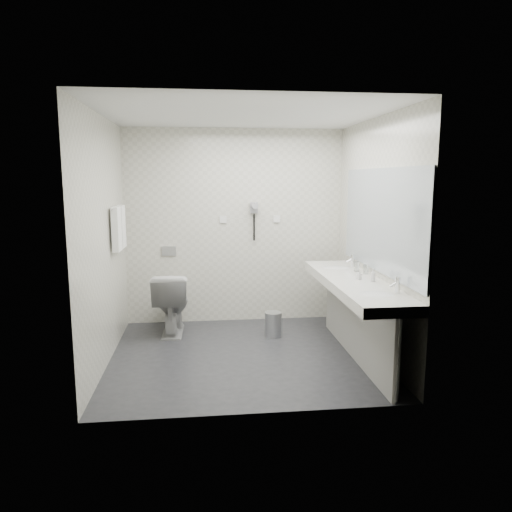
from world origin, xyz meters
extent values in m
plane|color=#242529|center=(0.00, 0.00, 0.00)|extent=(2.80, 2.80, 0.00)
plane|color=silver|center=(0.00, 0.00, 2.50)|extent=(2.80, 2.80, 0.00)
plane|color=beige|center=(0.00, 1.30, 1.25)|extent=(2.80, 0.00, 2.80)
plane|color=beige|center=(0.00, -1.30, 1.25)|extent=(2.80, 0.00, 2.80)
plane|color=beige|center=(-1.40, 0.00, 1.25)|extent=(0.00, 2.60, 2.60)
plane|color=beige|center=(1.40, 0.00, 1.25)|extent=(0.00, 2.60, 2.60)
cube|color=silver|center=(1.12, -0.20, 0.80)|extent=(0.55, 2.20, 0.10)
cube|color=gray|center=(1.15, -0.20, 0.38)|extent=(0.03, 2.15, 0.75)
cylinder|color=silver|center=(1.18, -1.24, 0.38)|extent=(0.06, 0.06, 0.75)
cylinder|color=silver|center=(1.18, 0.84, 0.38)|extent=(0.06, 0.06, 0.75)
cube|color=#B2BCC6|center=(1.39, -0.20, 1.45)|extent=(0.02, 2.20, 1.05)
ellipsoid|color=silver|center=(1.12, -0.85, 0.83)|extent=(0.40, 0.31, 0.05)
ellipsoid|color=silver|center=(1.12, 0.45, 0.83)|extent=(0.40, 0.31, 0.05)
cylinder|color=silver|center=(1.32, -0.85, 0.92)|extent=(0.04, 0.04, 0.15)
cylinder|color=silver|center=(1.32, 0.45, 0.92)|extent=(0.04, 0.04, 0.15)
imported|color=beige|center=(1.17, -0.23, 0.90)|extent=(0.05, 0.05, 0.09)
imported|color=beige|center=(1.27, -0.35, 0.92)|extent=(0.05, 0.05, 0.13)
cylinder|color=silver|center=(1.33, 0.03, 0.90)|extent=(0.07, 0.07, 0.10)
cylinder|color=silver|center=(1.29, 0.20, 0.90)|extent=(0.08, 0.08, 0.11)
imported|color=silver|center=(-0.81, 0.86, 0.38)|extent=(0.44, 0.76, 0.75)
cube|color=#B2B5BA|center=(-0.85, 1.29, 0.95)|extent=(0.18, 0.02, 0.12)
cylinder|color=#B2B5BA|center=(0.40, 0.58, 0.14)|extent=(0.21, 0.21, 0.28)
cylinder|color=#B2B5BA|center=(0.40, 0.58, 0.29)|extent=(0.20, 0.20, 0.02)
cylinder|color=silver|center=(-1.35, 0.55, 1.55)|extent=(0.02, 0.62, 0.02)
cube|color=white|center=(-1.34, 0.41, 1.33)|extent=(0.07, 0.24, 0.48)
cube|color=white|center=(-1.34, 0.69, 1.33)|extent=(0.07, 0.24, 0.48)
cube|color=gray|center=(0.25, 1.27, 1.50)|extent=(0.10, 0.04, 0.14)
cylinder|color=gray|center=(0.25, 1.20, 1.53)|extent=(0.08, 0.14, 0.08)
cylinder|color=black|center=(0.25, 1.26, 1.25)|extent=(0.02, 0.02, 0.35)
cube|color=silver|center=(-0.15, 1.29, 1.35)|extent=(0.09, 0.02, 0.09)
cube|color=silver|center=(0.55, 1.29, 1.35)|extent=(0.09, 0.02, 0.09)
camera|label=1|loc=(-0.41, -4.87, 1.87)|focal=33.53mm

